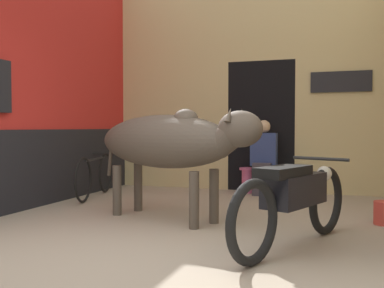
{
  "coord_description": "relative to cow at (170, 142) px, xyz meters",
  "views": [
    {
      "loc": [
        1.67,
        -3.32,
        1.09
      ],
      "look_at": [
        -0.16,
        1.93,
        0.89
      ],
      "focal_mm": 42.0,
      "sensor_mm": 36.0,
      "label": 1
    }
  ],
  "objects": [
    {
      "name": "ground_plane",
      "position": [
        0.31,
        -1.55,
        -0.92
      ],
      "size": [
        30.0,
        30.0,
        0.0
      ],
      "primitive_type": "plane",
      "color": "tan"
    },
    {
      "name": "wall_left_shopfront",
      "position": [
        -2.14,
        0.58,
        0.91
      ],
      "size": [
        0.25,
        4.29,
        3.79
      ],
      "color": "red",
      "rests_on": "ground_plane"
    },
    {
      "name": "wall_back_with_doorway",
      "position": [
        0.4,
        2.99,
        0.69
      ],
      "size": [
        4.72,
        0.93,
        3.79
      ],
      "color": "#D1BC84",
      "rests_on": "ground_plane"
    },
    {
      "name": "cow",
      "position": [
        0.0,
        0.0,
        0.0
      ],
      "size": [
        2.35,
        1.28,
        1.31
      ],
      "color": "#4C4238",
      "rests_on": "ground_plane"
    },
    {
      "name": "motorcycle_near",
      "position": [
        1.52,
        -0.77,
        -0.47
      ],
      "size": [
        0.88,
        1.96,
        0.8
      ],
      "color": "black",
      "rests_on": "ground_plane"
    },
    {
      "name": "bicycle",
      "position": [
        -1.76,
        1.23,
        -0.58
      ],
      "size": [
        0.51,
        1.68,
        0.68
      ],
      "color": "black",
      "rests_on": "ground_plane"
    },
    {
      "name": "shopkeeper_seated",
      "position": [
        0.68,
        2.33,
        -0.29
      ],
      "size": [
        0.41,
        0.33,
        1.21
      ],
      "color": "#3D3842",
      "rests_on": "ground_plane"
    },
    {
      "name": "plastic_stool",
      "position": [
        0.4,
        2.46,
        -0.7
      ],
      "size": [
        0.28,
        0.28,
        0.42
      ],
      "color": "#DB6093",
      "rests_on": "ground_plane"
    }
  ]
}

